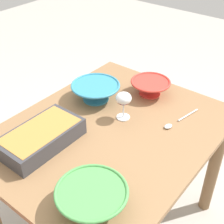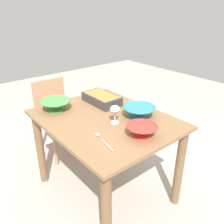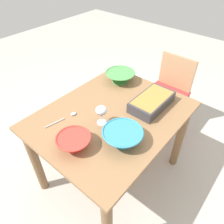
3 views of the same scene
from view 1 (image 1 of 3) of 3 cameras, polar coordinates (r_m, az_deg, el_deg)
dining_table at (r=1.60m, az=-0.40°, el=-7.32°), size 1.12×0.89×0.75m
wine_glass at (r=1.52m, az=2.10°, el=2.18°), size 0.08×0.08×0.14m
casserole_dish at (r=1.43m, az=-12.63°, el=-4.31°), size 0.37×0.20×0.08m
mixing_bowl at (r=1.15m, az=-3.64°, el=-15.21°), size 0.26×0.26×0.09m
small_bowl at (r=1.75m, az=6.91°, el=4.53°), size 0.22×0.22×0.08m
serving_bowl at (r=1.69m, az=-2.96°, el=3.79°), size 0.26×0.26×0.09m
serving_spoon at (r=1.57m, az=11.30°, el=-1.82°), size 0.24×0.07×0.01m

